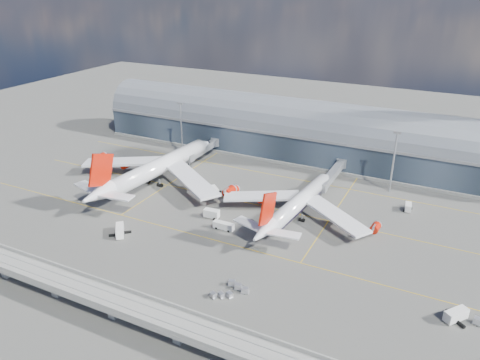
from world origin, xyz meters
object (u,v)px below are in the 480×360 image
at_px(floodlight_mast_left, 181,127).
at_px(service_truck_0, 120,231).
at_px(service_truck_4, 408,207).
at_px(service_truck_5, 214,190).
at_px(floodlight_mast_right, 394,161).
at_px(airliner_left, 155,168).
at_px(service_truck_2, 224,226).
at_px(service_truck_3, 456,315).
at_px(service_truck_1, 212,214).
at_px(cargo_train_1, 238,287).
at_px(cargo_train_0, 221,295).
at_px(airliner_right, 297,204).

height_order(floodlight_mast_left, service_truck_0, floodlight_mast_left).
bearing_deg(service_truck_4, service_truck_5, -172.98).
bearing_deg(service_truck_4, floodlight_mast_right, 115.96).
relative_size(floodlight_mast_left, service_truck_5, 4.72).
relative_size(airliner_left, service_truck_2, 10.30).
bearing_deg(service_truck_3, service_truck_4, 147.63).
bearing_deg(service_truck_1, service_truck_3, -108.25).
bearing_deg(cargo_train_1, service_truck_4, -42.56).
relative_size(service_truck_1, service_truck_3, 0.87).
xyz_separation_m(service_truck_3, service_truck_5, (-92.74, 38.72, -0.27)).
bearing_deg(service_truck_5, floodlight_mast_right, -20.58).
bearing_deg(airliner_left, floodlight_mast_right, 26.37).
distance_m(airliner_left, service_truck_5, 27.63).
relative_size(service_truck_4, cargo_train_0, 0.78).
bearing_deg(floodlight_mast_right, service_truck_1, -136.17).
bearing_deg(service_truck_0, cargo_train_1, -48.73).
distance_m(service_truck_0, service_truck_4, 105.61).
distance_m(floodlight_mast_left, floodlight_mast_right, 100.00).
relative_size(airliner_right, cargo_train_1, 8.35).
height_order(floodlight_mast_left, service_truck_3, floodlight_mast_left).
relative_size(service_truck_1, service_truck_5, 1.07).
height_order(airliner_right, service_truck_2, airliner_right).
distance_m(airliner_right, cargo_train_0, 53.55).
distance_m(floodlight_mast_left, service_truck_5, 50.95).
bearing_deg(floodlight_mast_right, floodlight_mast_left, 180.00).
distance_m(service_truck_0, service_truck_3, 105.41).
distance_m(service_truck_2, cargo_train_1, 34.12).
relative_size(airliner_left, service_truck_1, 13.43).
xyz_separation_m(airliner_left, airliner_right, (63.84, -1.66, -1.65)).
height_order(airliner_left, service_truck_0, airliner_left).
bearing_deg(service_truck_1, airliner_left, 61.05).
relative_size(airliner_right, service_truck_5, 11.49).
height_order(service_truck_0, service_truck_2, service_truck_0).
bearing_deg(cargo_train_0, service_truck_1, 60.31).
xyz_separation_m(floodlight_mast_left, service_truck_1, (46.01, -51.83, -11.99)).
distance_m(service_truck_3, cargo_train_1, 57.34).
xyz_separation_m(floodlight_mast_right, cargo_train_0, (-28.87, -90.53, -12.87)).
bearing_deg(airliner_left, floodlight_mast_left, 110.18).
bearing_deg(service_truck_0, service_truck_3, -36.14).
bearing_deg(service_truck_3, airliner_left, -158.41).
distance_m(airliner_right, service_truck_4, 42.80).
relative_size(floodlight_mast_right, service_truck_4, 5.07).
distance_m(airliner_left, service_truck_1, 40.09).
bearing_deg(cargo_train_0, service_truck_4, 0.81).
height_order(airliner_left, service_truck_1, airliner_left).
xyz_separation_m(floodlight_mast_left, service_truck_2, (54.00, -57.38, -12.21)).
xyz_separation_m(service_truck_1, cargo_train_0, (25.12, -38.69, -0.88)).
distance_m(floodlight_mast_right, service_truck_0, 108.32).
height_order(floodlight_mast_left, service_truck_5, floodlight_mast_left).
relative_size(service_truck_3, service_truck_4, 1.31).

